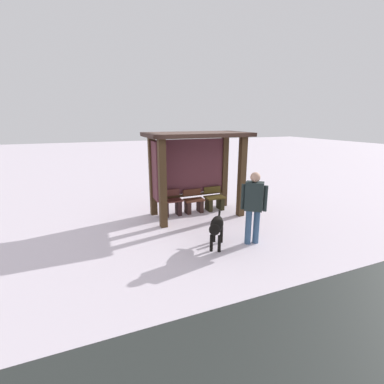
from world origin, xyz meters
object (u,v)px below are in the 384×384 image
at_px(bench_left_inside, 172,205).
at_px(dog, 217,226).
at_px(person_walking, 254,203).
at_px(bus_shelter, 193,157).
at_px(bench_right_inside, 214,201).
at_px(bench_center_inside, 194,203).

xyz_separation_m(bench_left_inside, dog, (0.27, -2.40, 0.20)).
height_order(bench_left_inside, person_walking, person_walking).
xyz_separation_m(bench_left_inside, person_walking, (1.14, -2.50, 0.66)).
bearing_deg(bench_left_inside, bus_shelter, -8.63).
bearing_deg(person_walking, bench_left_inside, 114.53).
height_order(person_walking, dog, person_walking).
bearing_deg(bench_right_inside, dog, -115.56).
height_order(bus_shelter, bench_right_inside, bus_shelter).
bearing_deg(bench_left_inside, bench_center_inside, 0.10).
bearing_deg(bench_left_inside, person_walking, -65.47).
bearing_deg(bench_left_inside, dog, -83.63).
bearing_deg(bus_shelter, bench_left_inside, 171.37).
distance_m(bench_left_inside, dog, 2.43).
xyz_separation_m(bench_center_inside, dog, (-0.44, -2.40, 0.23)).
relative_size(bus_shelter, bench_right_inside, 4.04).
bearing_deg(dog, bench_left_inside, 96.37).
distance_m(bench_center_inside, person_walking, 2.63).
relative_size(person_walking, dog, 1.73).
distance_m(bus_shelter, person_walking, 2.57).
distance_m(person_walking, dog, 0.99).
bearing_deg(person_walking, dog, 173.87).
relative_size(bus_shelter, bench_left_inside, 3.78).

